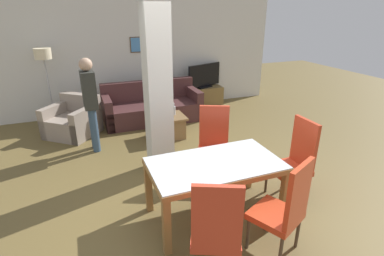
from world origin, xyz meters
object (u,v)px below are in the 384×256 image
object	(u,v)px
dining_chair_near_right	(285,207)
sofa	(152,108)
tv_stand	(204,96)
tv_screen	(204,76)
dining_table	(215,174)
dining_chair_far_right	(214,142)
armchair	(73,121)
dining_chair_near_left	(216,229)
floor_lamp	(44,61)
coffee_table	(167,126)
dining_chair_head_right	(295,158)
standing_person	(90,99)
bottle	(174,110)

from	to	relation	value
dining_chair_near_right	sofa	bearing A→B (deg)	67.69
tv_stand	tv_screen	xyz separation A→B (m)	(0.00, 0.00, 0.53)
dining_table	sofa	size ratio (longest dim) A/B	0.72
dining_chair_far_right	armchair	xyz separation A→B (m)	(-1.95, 2.52, -0.30)
sofa	tv_stand	world-z (taller)	sofa
dining_chair_near_left	floor_lamp	bearing A→B (deg)	132.38
armchair	floor_lamp	size ratio (longest dim) A/B	0.73
sofa	armchair	xyz separation A→B (m)	(-1.69, -0.22, -0.02)
coffee_table	dining_chair_near_left	bearing A→B (deg)	-99.37
dining_chair_far_right	dining_chair_near_right	world-z (taller)	same
floor_lamp	dining_table	bearing A→B (deg)	-64.55
tv_screen	floor_lamp	distance (m)	3.72
dining_chair_near_right	dining_table	bearing A→B (deg)	90.00
coffee_table	tv_screen	size ratio (longest dim) A/B	0.70
coffee_table	dining_chair_head_right	bearing A→B (deg)	-68.31
dining_chair_near_right	dining_chair_head_right	distance (m)	1.13
sofa	armchair	bearing A→B (deg)	7.26
dining_chair_near_left	armchair	xyz separation A→B (m)	(-1.17, 4.22, -0.30)
tv_stand	standing_person	bearing A→B (deg)	-148.94
dining_chair_head_right	coffee_table	size ratio (longest dim) A/B	1.58
dining_chair_near_right	standing_person	bearing A→B (deg)	90.24
dining_table	armchair	distance (m)	3.73
sofa	standing_person	bearing A→B (deg)	39.51
dining_chair_head_right	tv_stand	distance (m)	4.29
floor_lamp	dining_chair_head_right	bearing A→B (deg)	-52.68
dining_chair_near_left	dining_chair_far_right	bearing A→B (deg)	90.28
bottle	standing_person	distance (m)	1.60
dining_chair_near_left	tv_stand	xyz separation A→B (m)	(2.09, 5.08, -0.34)
dining_chair_head_right	floor_lamp	bearing A→B (deg)	37.32
dining_chair_near_left	sofa	xyz separation A→B (m)	(0.52, 4.43, -0.28)
dining_chair_near_left	bottle	distance (m)	3.50
armchair	coffee_table	size ratio (longest dim) A/B	1.74
armchair	floor_lamp	bearing A→B (deg)	-21.96
dining_table	standing_person	size ratio (longest dim) A/B	0.94
dining_chair_near_right	standing_person	world-z (taller)	standing_person
dining_chair_far_right	dining_chair_near_right	xyz separation A→B (m)	(0.00, -1.67, 0.00)
tv_screen	dining_chair_near_left	bearing A→B (deg)	47.86
armchair	standing_person	distance (m)	1.18
bottle	floor_lamp	bearing A→B (deg)	146.24
dining_table	dining_chair_near_right	world-z (taller)	dining_chair_near_right
armchair	floor_lamp	xyz separation A→B (m)	(-0.39, 0.73, 1.12)
dining_chair_head_right	standing_person	distance (m)	3.47
tv_stand	floor_lamp	xyz separation A→B (m)	(-3.66, -0.13, 1.16)
sofa	coffee_table	size ratio (longest dim) A/B	3.08
dining_chair_near_left	floor_lamp	world-z (taller)	floor_lamp
bottle	sofa	bearing A→B (deg)	100.93
coffee_table	floor_lamp	xyz separation A→B (m)	(-2.12, 1.57, 1.17)
dining_chair_near_right	armchair	xyz separation A→B (m)	(-1.95, 4.19, -0.30)
dining_chair_near_right	tv_stand	size ratio (longest dim) A/B	1.15
dining_table	tv_screen	distance (m)	4.57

